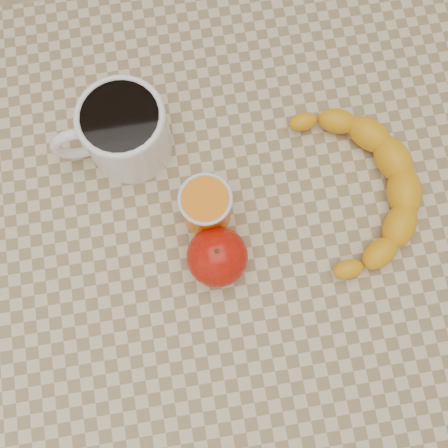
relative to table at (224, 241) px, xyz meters
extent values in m
plane|color=tan|center=(0.00, 0.00, -0.66)|extent=(3.00, 3.00, 0.00)
cube|color=#C3B08A|center=(0.00, 0.00, 0.07)|extent=(0.80, 0.80, 0.04)
cube|color=olive|center=(0.00, 0.00, 0.02)|extent=(0.74, 0.74, 0.06)
cylinder|color=olive|center=(0.35, -0.35, -0.31)|extent=(0.05, 0.05, 0.71)
cylinder|color=olive|center=(-0.35, 0.35, -0.31)|extent=(0.05, 0.05, 0.71)
cylinder|color=olive|center=(0.35, 0.35, -0.31)|extent=(0.05, 0.05, 0.71)
cylinder|color=white|center=(-0.11, 0.14, 0.13)|extent=(0.12, 0.12, 0.09)
cylinder|color=black|center=(-0.11, 0.14, 0.17)|extent=(0.10, 0.10, 0.01)
torus|color=white|center=(-0.11, 0.14, 0.18)|extent=(0.11, 0.11, 0.01)
torus|color=white|center=(-0.17, 0.13, 0.13)|extent=(0.07, 0.02, 0.07)
cylinder|color=orange|center=(-0.02, 0.02, 0.12)|extent=(0.06, 0.06, 0.08)
torus|color=silver|center=(-0.02, 0.02, 0.16)|extent=(0.07, 0.07, 0.00)
ellipsoid|color=#A00A05|center=(-0.02, -0.04, 0.12)|extent=(0.09, 0.09, 0.07)
cylinder|color=#382311|center=(-0.02, -0.04, 0.15)|extent=(0.01, 0.01, 0.01)
camera|label=1|loc=(-0.03, -0.16, 0.74)|focal=40.00mm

